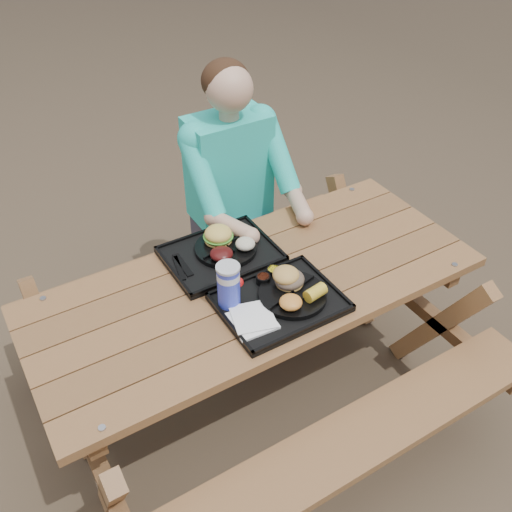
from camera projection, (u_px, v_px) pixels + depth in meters
ground at (256, 399)px, 2.73m from camera, size 60.00×60.00×0.00m
picnic_table at (256, 346)px, 2.49m from camera, size 1.80×1.49×0.75m
tray_near at (280, 303)px, 2.15m from camera, size 0.45×0.35×0.02m
tray_far at (221, 255)px, 2.37m from camera, size 0.45×0.35×0.02m
plate_near at (293, 295)px, 2.15m from camera, size 0.26×0.26×0.02m
plate_far at (226, 248)px, 2.38m from camera, size 0.26×0.26×0.02m
napkin_stack at (252, 320)px, 2.05m from camera, size 0.16×0.16×0.02m
soda_cup at (229, 286)px, 2.08m from camera, size 0.08×0.08×0.17m
condiment_bbq at (263, 279)px, 2.21m from camera, size 0.06×0.06×0.03m
condiment_mustard at (274, 272)px, 2.25m from camera, size 0.06×0.06×0.03m
sandwich at (290, 273)px, 2.15m from camera, size 0.11×0.11×0.11m
mac_cheese at (291, 302)px, 2.08m from camera, size 0.09×0.09×0.04m
corn_cob at (315, 293)px, 2.11m from camera, size 0.10×0.10×0.05m
cutlery_far at (183, 265)px, 2.30m from camera, size 0.03×0.16×0.01m
burger at (218, 231)px, 2.36m from camera, size 0.12×0.12×0.11m
baked_beans at (221, 254)px, 2.30m from camera, size 0.09×0.09×0.04m
potato_salad at (245, 244)px, 2.34m from camera, size 0.08×0.08×0.05m
diner at (232, 209)px, 2.85m from camera, size 0.48×0.84×1.28m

